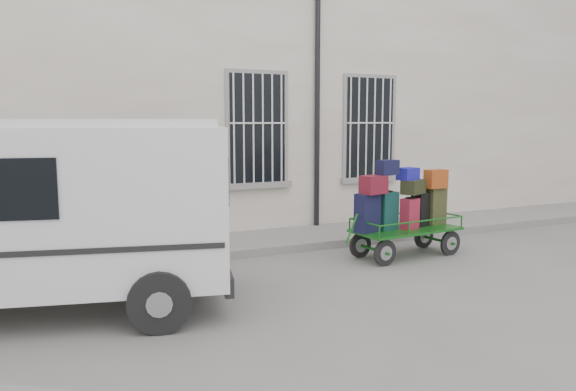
# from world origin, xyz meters

# --- Properties ---
(ground) EXTENTS (80.00, 80.00, 0.00)m
(ground) POSITION_xyz_m (0.00, 0.00, 0.00)
(ground) COLOR slate
(ground) RESTS_ON ground
(building) EXTENTS (24.00, 5.15, 6.00)m
(building) POSITION_xyz_m (0.00, 5.50, 3.00)
(building) COLOR #BDB1A1
(building) RESTS_ON ground
(sidewalk) EXTENTS (24.00, 1.70, 0.15)m
(sidewalk) POSITION_xyz_m (0.00, 2.20, 0.07)
(sidewalk) COLOR gray
(sidewalk) RESTS_ON ground
(luggage_cart) EXTENTS (2.34, 1.06, 1.74)m
(luggage_cart) POSITION_xyz_m (1.33, 0.32, 0.85)
(luggage_cart) COLOR black
(luggage_cart) RESTS_ON ground
(van) EXTENTS (5.15, 3.07, 2.43)m
(van) POSITION_xyz_m (-4.70, -0.19, 1.39)
(van) COLOR white
(van) RESTS_ON ground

